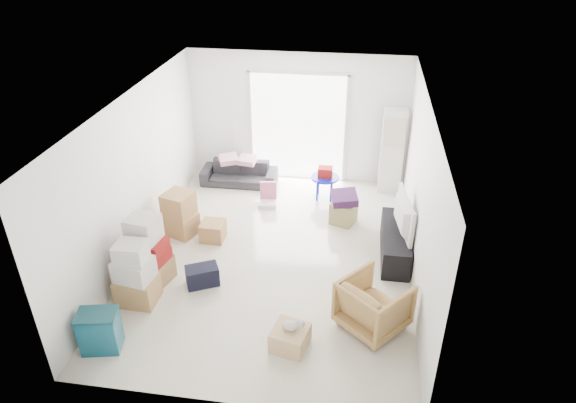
{
  "coord_description": "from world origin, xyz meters",
  "views": [
    {
      "loc": [
        1.27,
        -6.95,
        5.1
      ],
      "look_at": [
        0.21,
        0.2,
        0.97
      ],
      "focal_mm": 32.0,
      "sensor_mm": 36.0,
      "label": 1
    }
  ],
  "objects_px": {
    "sofa": "(239,170)",
    "wood_crate": "(290,338)",
    "tv_console": "(395,243)",
    "storage_bins": "(100,331)",
    "ac_tower": "(392,152)",
    "kids_table": "(325,176)",
    "television": "(397,227)",
    "armchair": "(374,302)",
    "ottoman": "(344,212)"
  },
  "relations": [
    {
      "from": "sofa",
      "to": "wood_crate",
      "type": "xyz_separation_m",
      "value": [
        1.74,
        -4.49,
        -0.16
      ]
    },
    {
      "from": "television",
      "to": "sofa",
      "type": "height_order",
      "value": "television"
    },
    {
      "from": "tv_console",
      "to": "ottoman",
      "type": "distance_m",
      "value": 1.29
    },
    {
      "from": "armchair",
      "to": "sofa",
      "type": "bearing_deg",
      "value": -14.06
    },
    {
      "from": "sofa",
      "to": "ottoman",
      "type": "bearing_deg",
      "value": -29.24
    },
    {
      "from": "ac_tower",
      "to": "television",
      "type": "xyz_separation_m",
      "value": [
        0.05,
        -2.31,
        -0.31
      ]
    },
    {
      "from": "television",
      "to": "ac_tower",
      "type": "bearing_deg",
      "value": -7.68
    },
    {
      "from": "sofa",
      "to": "storage_bins",
      "type": "xyz_separation_m",
      "value": [
        -0.72,
        -4.88,
        -0.01
      ]
    },
    {
      "from": "tv_console",
      "to": "kids_table",
      "type": "distance_m",
      "value": 2.25
    },
    {
      "from": "sofa",
      "to": "storage_bins",
      "type": "distance_m",
      "value": 4.93
    },
    {
      "from": "ac_tower",
      "to": "wood_crate",
      "type": "xyz_separation_m",
      "value": [
        -1.39,
        -4.64,
        -0.72
      ]
    },
    {
      "from": "ac_tower",
      "to": "kids_table",
      "type": "relative_size",
      "value": 2.58
    },
    {
      "from": "tv_console",
      "to": "ottoman",
      "type": "bearing_deg",
      "value": 134.58
    },
    {
      "from": "ac_tower",
      "to": "armchair",
      "type": "height_order",
      "value": "ac_tower"
    },
    {
      "from": "armchair",
      "to": "wood_crate",
      "type": "relative_size",
      "value": 1.85
    },
    {
      "from": "armchair",
      "to": "television",
      "type": "bearing_deg",
      "value": -61.07
    },
    {
      "from": "ottoman",
      "to": "kids_table",
      "type": "distance_m",
      "value": 1.02
    },
    {
      "from": "tv_console",
      "to": "wood_crate",
      "type": "xyz_separation_m",
      "value": [
        -1.44,
        -2.33,
        -0.1
      ]
    },
    {
      "from": "ac_tower",
      "to": "sofa",
      "type": "height_order",
      "value": "ac_tower"
    },
    {
      "from": "television",
      "to": "ottoman",
      "type": "distance_m",
      "value": 1.34
    },
    {
      "from": "storage_bins",
      "to": "kids_table",
      "type": "xyz_separation_m",
      "value": [
        2.56,
        4.52,
        0.19
      ]
    },
    {
      "from": "ottoman",
      "to": "wood_crate",
      "type": "distance_m",
      "value": 3.3
    },
    {
      "from": "kids_table",
      "to": "wood_crate",
      "type": "relative_size",
      "value": 1.5
    },
    {
      "from": "ottoman",
      "to": "wood_crate",
      "type": "relative_size",
      "value": 0.91
    },
    {
      "from": "ac_tower",
      "to": "kids_table",
      "type": "height_order",
      "value": "ac_tower"
    },
    {
      "from": "kids_table",
      "to": "ac_tower",
      "type": "bearing_deg",
      "value": 21.61
    },
    {
      "from": "ac_tower",
      "to": "tv_console",
      "type": "bearing_deg",
      "value": -88.76
    },
    {
      "from": "kids_table",
      "to": "wood_crate",
      "type": "height_order",
      "value": "kids_table"
    },
    {
      "from": "television",
      "to": "ottoman",
      "type": "xyz_separation_m",
      "value": [
        -0.91,
        0.92,
        -0.36
      ]
    },
    {
      "from": "armchair",
      "to": "storage_bins",
      "type": "distance_m",
      "value": 3.67
    },
    {
      "from": "storage_bins",
      "to": "tv_console",
      "type": "bearing_deg",
      "value": 34.91
    },
    {
      "from": "ac_tower",
      "to": "sofa",
      "type": "distance_m",
      "value": 3.18
    },
    {
      "from": "television",
      "to": "armchair",
      "type": "bearing_deg",
      "value": 159.74
    },
    {
      "from": "ac_tower",
      "to": "sofa",
      "type": "bearing_deg",
      "value": -177.25
    },
    {
      "from": "ac_tower",
      "to": "ottoman",
      "type": "bearing_deg",
      "value": -121.71
    },
    {
      "from": "wood_crate",
      "to": "ac_tower",
      "type": "bearing_deg",
      "value": 73.37
    },
    {
      "from": "storage_bins",
      "to": "television",
      "type": "bearing_deg",
      "value": 34.91
    },
    {
      "from": "tv_console",
      "to": "ac_tower",
      "type": "bearing_deg",
      "value": 91.24
    },
    {
      "from": "ac_tower",
      "to": "armchair",
      "type": "xyz_separation_m",
      "value": [
        -0.31,
        -4.08,
        -0.46
      ]
    },
    {
      "from": "tv_console",
      "to": "ottoman",
      "type": "relative_size",
      "value": 3.58
    },
    {
      "from": "kids_table",
      "to": "armchair",
      "type": "bearing_deg",
      "value": -74.66
    },
    {
      "from": "armchair",
      "to": "kids_table",
      "type": "bearing_deg",
      "value": -34.39
    },
    {
      "from": "sofa",
      "to": "wood_crate",
      "type": "height_order",
      "value": "sofa"
    },
    {
      "from": "tv_console",
      "to": "armchair",
      "type": "height_order",
      "value": "armchair"
    },
    {
      "from": "tv_console",
      "to": "kids_table",
      "type": "xyz_separation_m",
      "value": [
        -1.34,
        1.8,
        0.24
      ]
    },
    {
      "from": "tv_console",
      "to": "wood_crate",
      "type": "bearing_deg",
      "value": -121.62
    },
    {
      "from": "tv_console",
      "to": "storage_bins",
      "type": "bearing_deg",
      "value": -145.09
    },
    {
      "from": "sofa",
      "to": "ac_tower",
      "type": "bearing_deg",
      "value": 2.11
    },
    {
      "from": "television",
      "to": "wood_crate",
      "type": "height_order",
      "value": "television"
    },
    {
      "from": "tv_console",
      "to": "television",
      "type": "height_order",
      "value": "television"
    }
  ]
}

